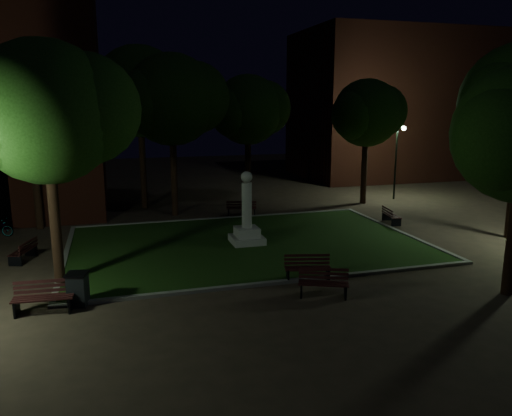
{
  "coord_description": "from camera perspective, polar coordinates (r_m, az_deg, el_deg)",
  "views": [
    {
      "loc": [
        -5.6,
        -18.62,
        6.14
      ],
      "look_at": [
        0.13,
        1.0,
        1.85
      ],
      "focal_mm": 35.0,
      "sensor_mm": 36.0,
      "label": 1
    }
  ],
  "objects": [
    {
      "name": "bench_near_left",
      "position": [
        16.5,
        7.72,
        -8.56
      ],
      "size": [
        1.7,
        1.14,
        0.88
      ],
      "rotation": [
        0.0,
        0.0,
        -0.4
      ],
      "color": "black",
      "rests_on": "ground"
    },
    {
      "name": "tree_ne",
      "position": [
        31.55,
        12.69,
        10.54
      ],
      "size": [
        5.03,
        4.11,
        7.64
      ],
      "color": "black",
      "rests_on": "ground"
    },
    {
      "name": "tree_north_er",
      "position": [
        30.44,
        -0.76,
        11.15
      ],
      "size": [
        5.12,
        4.18,
        7.87
      ],
      "color": "black",
      "rests_on": "ground"
    },
    {
      "name": "building_far",
      "position": [
        45.27,
        15.45,
        11.26
      ],
      "size": [
        16.0,
        10.0,
        12.0
      ],
      "primitive_type": "cube",
      "color": "#431A10",
      "rests_on": "ground"
    },
    {
      "name": "bench_west_near",
      "position": [
        16.42,
        -23.11,
        -9.44
      ],
      "size": [
        1.76,
        0.71,
        0.95
      ],
      "rotation": [
        0.0,
        0.0,
        -0.06
      ],
      "color": "black",
      "rests_on": "ground"
    },
    {
      "name": "lamppost_nw",
      "position": [
        30.54,
        -26.3,
        5.12
      ],
      "size": [
        1.18,
        0.28,
        4.61
      ],
      "color": "black",
      "rests_on": "ground"
    },
    {
      "name": "tree_west",
      "position": [
        17.68,
        -22.55,
        10.05
      ],
      "size": [
        5.74,
        4.68,
        8.21
      ],
      "color": "black",
      "rests_on": "ground"
    },
    {
      "name": "trash_bin",
      "position": [
        16.53,
        -19.69,
        -8.7
      ],
      "size": [
        0.75,
        0.75,
        1.05
      ],
      "color": "black",
      "rests_on": "ground"
    },
    {
      "name": "tree_north_wl",
      "position": [
        27.72,
        -9.41,
        12.12
      ],
      "size": [
        6.06,
        4.95,
        8.83
      ],
      "color": "black",
      "rests_on": "ground"
    },
    {
      "name": "bench_left_side",
      "position": [
        21.87,
        -24.96,
        -4.53
      ],
      "size": [
        0.96,
        1.6,
        0.83
      ],
      "rotation": [
        0.0,
        0.0,
        -1.88
      ],
      "color": "black",
      "rests_on": "ground"
    },
    {
      "name": "monument",
      "position": [
        21.99,
        -1.05,
        -1.79
      ],
      "size": [
        1.4,
        1.4,
        3.2
      ],
      "color": "#A5A197",
      "rests_on": "lawn"
    },
    {
      "name": "bench_right_side",
      "position": [
        26.97,
        15.12,
        -0.89
      ],
      "size": [
        0.76,
        1.56,
        0.82
      ],
      "rotation": [
        0.0,
        0.0,
        1.4
      ],
      "color": "black",
      "rests_on": "ground"
    },
    {
      "name": "tree_far_north",
      "position": [
        30.07,
        -12.96,
        12.84
      ],
      "size": [
        6.4,
        5.23,
        9.43
      ],
      "color": "black",
      "rests_on": "ground"
    },
    {
      "name": "ground",
      "position": [
        20.4,
        0.44,
        -5.67
      ],
      "size": [
        80.0,
        80.0,
        0.0
      ],
      "primitive_type": "plane",
      "color": "#3D2F22"
    },
    {
      "name": "lawn_kerb",
      "position": [
        22.22,
        -1.05,
        -4.03
      ],
      "size": [
        15.4,
        10.4,
        0.12
      ],
      "color": "slate",
      "rests_on": "ground"
    },
    {
      "name": "bench_near_right",
      "position": [
        17.85,
        5.92,
        -6.9
      ],
      "size": [
        1.72,
        0.93,
        0.89
      ],
      "rotation": [
        0.0,
        0.0,
        -0.24
      ],
      "color": "black",
      "rests_on": "ground"
    },
    {
      "name": "tree_nw",
      "position": [
        26.53,
        -24.21,
        9.74
      ],
      "size": [
        5.64,
        4.61,
        7.95
      ],
      "color": "black",
      "rests_on": "ground"
    },
    {
      "name": "lawn",
      "position": [
        22.23,
        -1.05,
        -4.08
      ],
      "size": [
        15.0,
        10.0,
        0.08
      ],
      "primitive_type": "cube",
      "color": "#1D3D10",
      "rests_on": "ground"
    },
    {
      "name": "lamppost_ne",
      "position": [
        33.55,
        15.75,
        6.51
      ],
      "size": [
        1.18,
        0.28,
        4.72
      ],
      "color": "black",
      "rests_on": "ground"
    },
    {
      "name": "bench_far_side",
      "position": [
        27.62,
        -1.67,
        -0.1
      ],
      "size": [
        1.73,
        0.99,
        0.9
      ],
      "rotation": [
        0.0,
        0.0,
        2.87
      ],
      "color": "black",
      "rests_on": "ground"
    }
  ]
}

